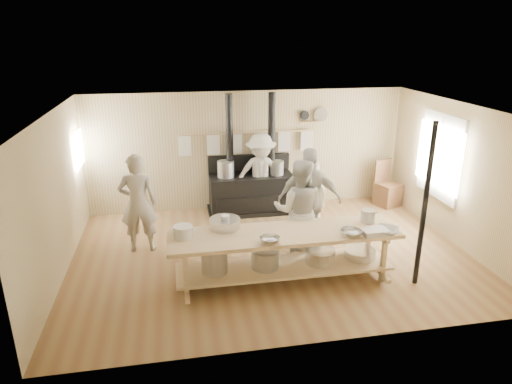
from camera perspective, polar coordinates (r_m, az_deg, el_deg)
ground at (r=8.27m, az=1.95°, el=-7.84°), size 7.00×7.00×0.00m
room_shell at (r=7.66m, az=2.09°, el=3.00°), size 7.00×7.00×7.00m
window_right at (r=9.56m, az=22.06°, el=4.16°), size 0.09×1.50×1.65m
left_opening at (r=9.61m, az=-21.30°, el=4.95°), size 0.00×0.90×0.90m
stove at (r=9.98m, az=-0.64°, el=0.34°), size 1.90×0.75×2.60m
towel_rail at (r=9.96m, az=-0.91°, el=6.56°), size 3.00×0.04×0.47m
back_wall_shelf at (r=10.24m, az=7.26°, el=9.28°), size 0.63×0.14×0.32m
prep_table at (r=7.26m, az=3.46°, el=-7.40°), size 3.60×0.90×0.85m
support_post at (r=7.31m, az=20.33°, el=-1.75°), size 0.08×0.08×2.60m
cook_far_left at (r=8.35m, az=-14.52°, el=-1.40°), size 0.67×0.44×1.82m
cook_left at (r=7.81m, az=5.39°, el=-2.33°), size 1.06×0.94×1.81m
cook_center at (r=8.84m, az=6.57°, el=-0.54°), size 0.78×0.52×1.57m
cook_right at (r=8.15m, az=6.70°, el=-1.04°), size 1.20×0.70×1.91m
cook_by_window at (r=9.74m, az=0.59°, el=2.15°), size 1.18×0.72×1.78m
chair at (r=10.88m, az=16.07°, el=-0.01°), size 0.61×0.61×1.03m
bowl_white_a at (r=7.10m, az=-9.10°, el=-4.95°), size 0.34×0.34×0.08m
bowl_steel_a at (r=6.74m, az=1.75°, el=-6.01°), size 0.42×0.42×0.10m
bowl_white_b at (r=7.33m, az=16.11°, el=-4.67°), size 0.51×0.51×0.09m
bowl_steel_b at (r=7.09m, az=11.79°, el=-5.06°), size 0.47×0.47×0.10m
roasting_pan at (r=7.24m, az=14.60°, el=-4.83°), size 0.40×0.28×0.09m
mixing_bowl_large at (r=7.23m, az=-3.92°, el=-3.93°), size 0.62×0.62×0.16m
bucket_galv at (r=7.64m, az=13.81°, el=-2.94°), size 0.26×0.26×0.21m
deep_bowl_enamel at (r=6.99m, az=-9.10°, el=-4.90°), size 0.35×0.35×0.18m
pitcher at (r=7.22m, az=-3.84°, el=-3.73°), size 0.16×0.16×0.21m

